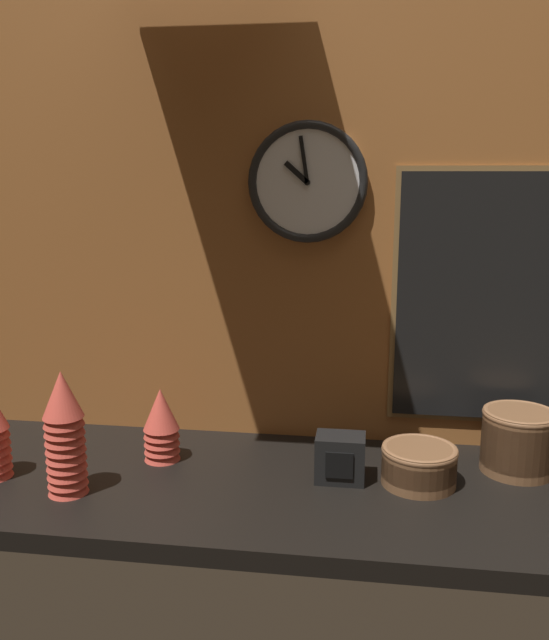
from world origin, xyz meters
TOP-DOWN VIEW (x-y plane):
  - ground_plane at (0.00, 0.00)m, footprint 1.60×0.56m
  - wall_tiled_back at (0.00, 0.27)m, footprint 1.60×0.03m
  - cup_stack_left at (-0.40, -0.12)m, footprint 0.08×0.08m
  - cup_stack_center_left at (-0.26, 0.07)m, footprint 0.08×0.08m
  - bowl_stack_far_right at (0.53, 0.12)m, footprint 0.16×0.16m
  - bowl_stack_right at (0.31, 0.02)m, footprint 0.16×0.16m
  - wall_clock at (0.05, 0.23)m, footprint 0.27×0.03m
  - menu_board at (0.50, 0.24)m, footprint 0.50×0.01m
  - napkin_dispenser at (0.15, 0.02)m, footprint 0.10×0.08m

SIDE VIEW (x-z plane):
  - ground_plane at x=0.00m, z-range -0.04..0.00m
  - bowl_stack_right at x=0.31m, z-range 0.00..0.09m
  - napkin_dispenser at x=0.15m, z-range 0.00..0.10m
  - bowl_stack_far_right at x=0.53m, z-range 0.00..0.14m
  - cup_stack_center_left at x=-0.26m, z-range 0.00..0.17m
  - cup_stack_left at x=-0.40m, z-range 0.00..0.26m
  - menu_board at x=0.50m, z-range 0.06..0.65m
  - wall_tiled_back at x=0.00m, z-range 0.00..1.05m
  - wall_clock at x=0.05m, z-range 0.48..0.75m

